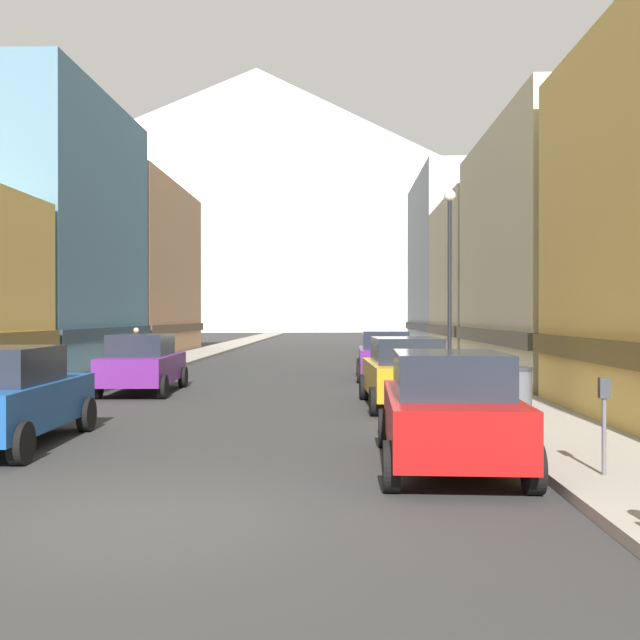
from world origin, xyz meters
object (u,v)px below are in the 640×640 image
at_px(car_left_1, 143,363).
at_px(car_right_1, 405,372).
at_px(car_left_0, 4,396).
at_px(pedestrian_0, 136,350).
at_px(trash_bin_right, 520,388).
at_px(car_right_2, 385,355).
at_px(car_right_0, 448,409).
at_px(streetlamp_right, 450,259).
at_px(parking_meter_near, 604,412).

distance_m(car_left_1, car_right_1, 8.27).
xyz_separation_m(car_left_0, pedestrian_0, (-2.45, 17.07, 0.04)).
xyz_separation_m(car_left_1, pedestrian_0, (-2.45, 8.02, 0.04)).
bearing_deg(trash_bin_right, car_right_2, 104.85).
xyz_separation_m(car_left_0, car_right_0, (7.60, -1.58, 0.00)).
relative_size(car_right_0, car_right_1, 1.00).
height_order(car_right_0, streetlamp_right, streetlamp_right).
height_order(car_left_1, car_right_2, same).
relative_size(car_right_1, streetlamp_right, 0.76).
height_order(trash_bin_right, pedestrian_0, pedestrian_0).
relative_size(car_right_0, trash_bin_right, 4.55).
relative_size(car_left_1, car_right_0, 1.00).
bearing_deg(streetlamp_right, car_right_1, -118.63).
height_order(parking_meter_near, pedestrian_0, pedestrian_0).
distance_m(car_right_2, parking_meter_near, 16.84).
distance_m(car_right_2, pedestrian_0, 10.50).
bearing_deg(pedestrian_0, parking_meter_near, -58.74).
relative_size(trash_bin_right, pedestrian_0, 0.58).
height_order(car_left_0, streetlamp_right, streetlamp_right).
height_order(car_right_2, pedestrian_0, pedestrian_0).
relative_size(car_right_0, car_right_2, 1.01).
xyz_separation_m(car_left_0, car_left_1, (0.00, 9.05, 0.00)).
distance_m(car_left_1, pedestrian_0, 8.39).
bearing_deg(parking_meter_near, car_right_2, 96.65).
bearing_deg(car_left_0, car_right_2, 61.56).
bearing_deg(streetlamp_right, car_left_1, 177.37).
height_order(car_right_0, car_right_1, same).
bearing_deg(pedestrian_0, trash_bin_right, -45.13).
bearing_deg(car_left_0, car_right_0, -11.73).
bearing_deg(streetlamp_right, car_right_2, 106.02).
xyz_separation_m(car_left_0, car_right_1, (7.60, 5.79, 0.00)).
xyz_separation_m(car_left_0, streetlamp_right, (9.15, 8.62, 3.09)).
bearing_deg(pedestrian_0, car_right_0, -61.68).
bearing_deg(car_left_0, pedestrian_0, 98.18).
relative_size(car_left_1, parking_meter_near, 3.36).
height_order(car_right_1, car_right_2, same).
height_order(pedestrian_0, streetlamp_right, streetlamp_right).
bearing_deg(car_right_1, car_left_1, 156.81).
distance_m(parking_meter_near, pedestrian_0, 23.12).
xyz_separation_m(car_right_1, streetlamp_right, (1.55, 2.83, 3.09)).
xyz_separation_m(car_right_1, trash_bin_right, (2.55, -1.38, -0.26)).
height_order(parking_meter_near, trash_bin_right, parking_meter_near).
bearing_deg(car_left_1, car_right_2, 33.26).
distance_m(car_left_0, parking_meter_near, 9.92).
bearing_deg(car_right_1, pedestrian_0, 131.71).
bearing_deg(pedestrian_0, car_right_2, -16.82).
bearing_deg(car_right_2, car_right_0, -90.00).
distance_m(car_left_0, pedestrian_0, 17.24).
bearing_deg(parking_meter_near, car_left_0, 164.21).
bearing_deg(parking_meter_near, car_left_1, 129.11).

